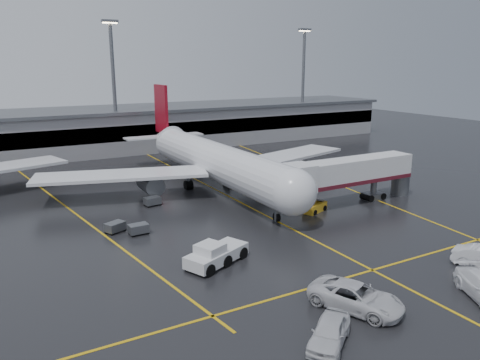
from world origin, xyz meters
TOP-DOWN VIEW (x-y plane):
  - ground at (0.00, 0.00)m, footprint 220.00×220.00m
  - apron_line_centre at (0.00, 0.00)m, footprint 0.25×90.00m
  - apron_line_stop at (0.00, -22.00)m, footprint 60.00×0.25m
  - apron_line_left at (-20.00, 10.00)m, footprint 9.99×69.35m
  - apron_line_right at (18.00, 10.00)m, footprint 7.57×69.64m
  - terminal at (0.00, 47.93)m, footprint 122.00×19.00m
  - light_mast_mid at (-5.00, 42.00)m, footprint 3.00×1.20m
  - light_mast_right at (40.00, 42.00)m, footprint 3.00×1.20m
  - main_airliner at (0.00, 9.70)m, footprint 48.80×45.60m
  - jet_bridge at (11.87, -6.00)m, footprint 19.90×3.40m
  - pushback_tractor at (-11.37, -14.15)m, footprint 6.75×4.79m
  - belt_loader at (6.02, -6.33)m, footprint 3.76×2.61m
  - service_van_a at (-5.90, -26.22)m, footprint 5.73×7.62m
  - service_van_d at (-10.47, -28.69)m, footprint 5.30×4.72m
  - baggage_cart_a at (-15.07, -3.38)m, footprint 2.04×1.37m
  - baggage_cart_b at (-17.06, -1.58)m, footprint 2.36×2.02m
  - baggage_cart_c at (-10.40, 5.73)m, footprint 2.15×1.55m

SIDE VIEW (x-z plane):
  - ground at x=0.00m, z-range 0.00..0.00m
  - apron_line_centre at x=0.00m, z-range 0.00..0.02m
  - apron_line_stop at x=0.00m, z-range 0.00..0.02m
  - apron_line_left at x=-20.00m, z-range 0.00..0.02m
  - apron_line_right at x=18.00m, z-range 0.00..0.02m
  - belt_loader at x=6.02m, z-range -0.56..1.64m
  - baggage_cart_a at x=-15.07m, z-range 0.07..1.19m
  - baggage_cart_b at x=-17.06m, z-range 0.07..1.19m
  - baggage_cart_c at x=-10.40m, z-range 0.07..1.19m
  - service_van_d at x=-10.47m, z-range 0.00..1.74m
  - pushback_tractor at x=-11.37m, z-range -0.23..2.01m
  - service_van_a at x=-5.90m, z-range 0.00..1.92m
  - jet_bridge at x=11.87m, z-range 0.91..6.96m
  - main_airliner at x=0.00m, z-range -2.84..11.26m
  - terminal at x=0.00m, z-range 0.02..8.62m
  - light_mast_mid at x=-5.00m, z-range 1.75..27.20m
  - light_mast_right at x=40.00m, z-range 1.75..27.20m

